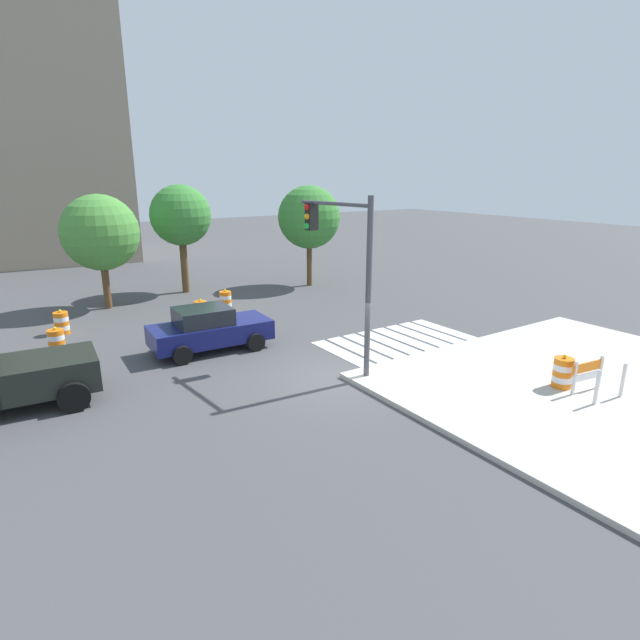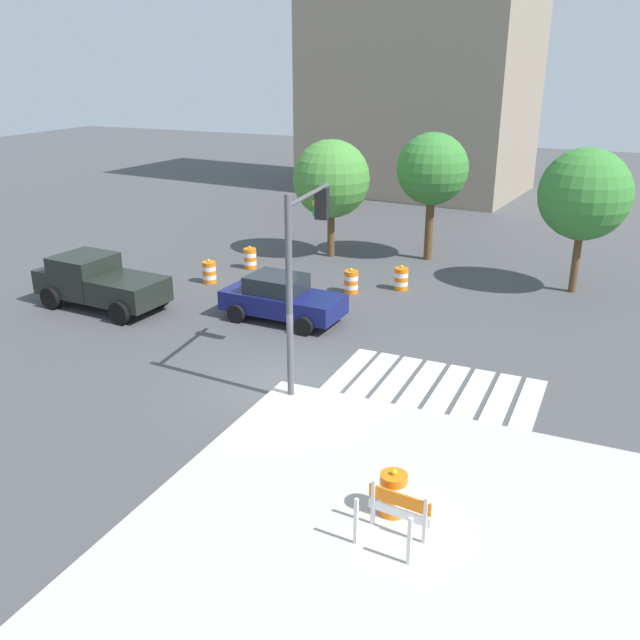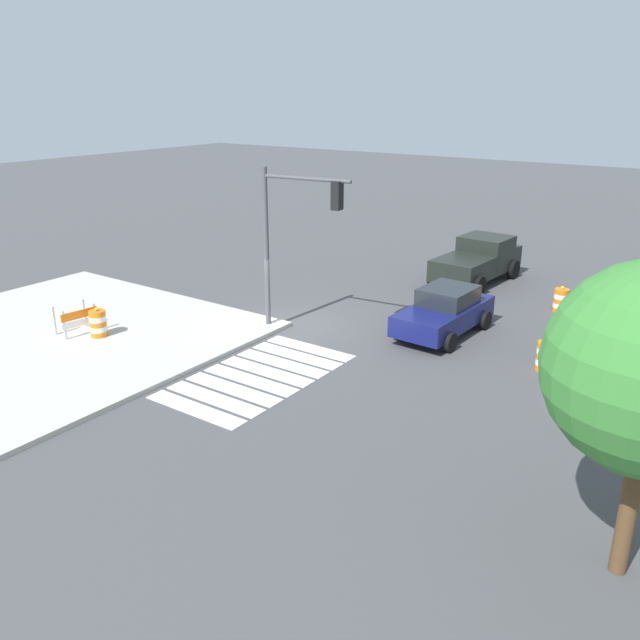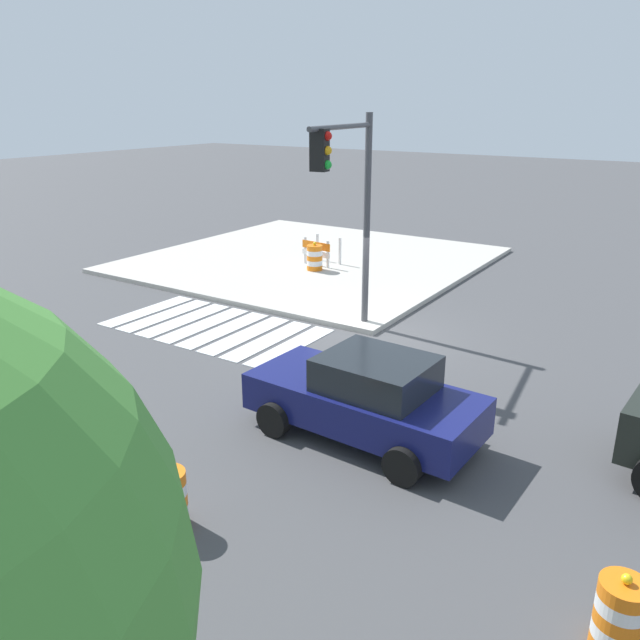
# 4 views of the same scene
# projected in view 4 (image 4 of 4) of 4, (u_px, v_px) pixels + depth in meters

# --- Properties ---
(ground_plane) EXTENTS (120.00, 120.00, 0.00)m
(ground_plane) POSITION_uv_depth(u_px,v_px,m) (373.00, 336.00, 16.79)
(ground_plane) COLOR #474749
(sidewalk_corner) EXTENTS (12.00, 12.00, 0.15)m
(sidewalk_corner) POSITION_uv_depth(u_px,v_px,m) (311.00, 260.00, 24.61)
(sidewalk_corner) COLOR #BCB7AD
(sidewalk_corner) RESTS_ON ground
(crosswalk_stripes) EXTENTS (5.85, 3.20, 0.02)m
(crosswalk_stripes) POSITION_uv_depth(u_px,v_px,m) (214.00, 327.00, 17.42)
(crosswalk_stripes) COLOR silver
(crosswalk_stripes) RESTS_ON ground
(sports_car) EXTENTS (4.38, 2.29, 1.63)m
(sports_car) POSITION_uv_depth(u_px,v_px,m) (366.00, 397.00, 11.49)
(sports_car) COLOR navy
(sports_car) RESTS_ON ground
(traffic_barrel_near_corner) EXTENTS (0.56, 0.56, 1.02)m
(traffic_barrel_near_corner) POSITION_uv_depth(u_px,v_px,m) (620.00, 616.00, 7.07)
(traffic_barrel_near_corner) COLOR orange
(traffic_barrel_near_corner) RESTS_ON ground
(traffic_barrel_crosswalk_end) EXTENTS (0.56, 0.56, 1.02)m
(traffic_barrel_crosswalk_end) POSITION_uv_depth(u_px,v_px,m) (168.00, 499.00, 9.13)
(traffic_barrel_crosswalk_end) COLOR orange
(traffic_barrel_crosswalk_end) RESTS_ON ground
(traffic_barrel_median_near) EXTENTS (0.56, 0.56, 1.02)m
(traffic_barrel_median_near) POSITION_uv_depth(u_px,v_px,m) (22.00, 503.00, 9.05)
(traffic_barrel_median_near) COLOR orange
(traffic_barrel_median_near) RESTS_ON ground
(traffic_barrel_on_sidewalk) EXTENTS (0.56, 0.56, 1.02)m
(traffic_barrel_on_sidewalk) POSITION_uv_depth(u_px,v_px,m) (315.00, 258.00, 22.66)
(traffic_barrel_on_sidewalk) COLOR orange
(traffic_barrel_on_sidewalk) RESTS_ON sidewalk_corner
(construction_barricade) EXTENTS (1.32, 0.93, 1.00)m
(construction_barricade) POSITION_uv_depth(u_px,v_px,m) (319.00, 250.00, 23.34)
(construction_barricade) COLOR silver
(construction_barricade) RESTS_ON sidewalk_corner
(traffic_light_pole) EXTENTS (0.66, 3.28, 5.50)m
(traffic_light_pole) POSITION_uv_depth(u_px,v_px,m) (350.00, 188.00, 15.33)
(traffic_light_pole) COLOR #4C4C51
(traffic_light_pole) RESTS_ON sidewalk_corner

